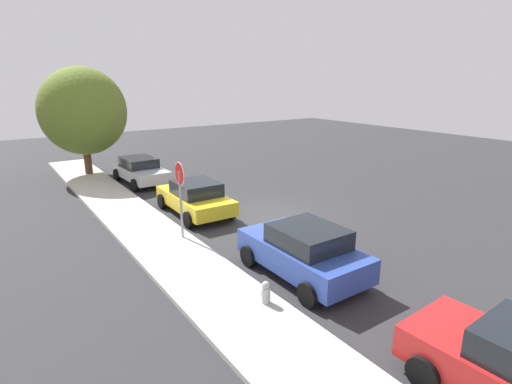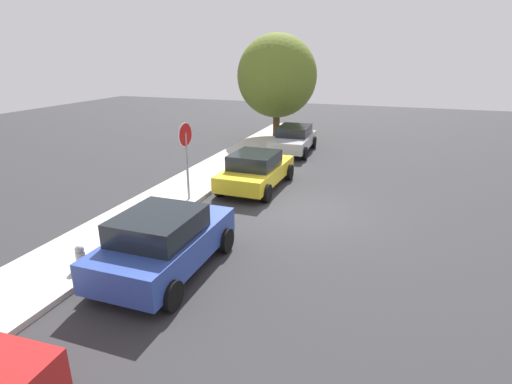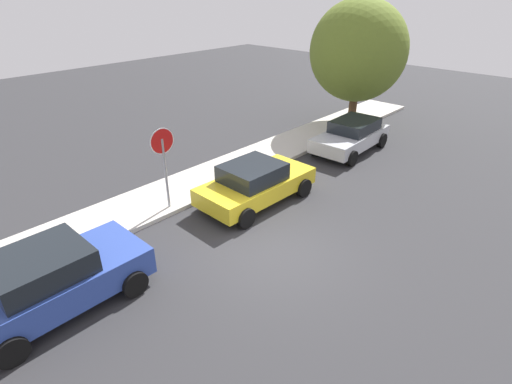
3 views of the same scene
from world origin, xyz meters
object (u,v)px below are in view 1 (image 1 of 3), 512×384
at_px(stop_sign, 180,187).
at_px(street_tree_near_corner, 83,111).
at_px(parked_car_silver, 141,170).
at_px(fire_hydrant, 266,294).
at_px(parked_car_yellow, 195,197).
at_px(parked_car_blue, 304,251).

bearing_deg(stop_sign, street_tree_near_corner, 1.94).
relative_size(parked_car_silver, fire_hydrant, 5.72).
bearing_deg(street_tree_near_corner, fire_hydrant, -178.96).
relative_size(parked_car_yellow, parked_car_silver, 1.01).
bearing_deg(parked_car_yellow, parked_car_blue, -179.21).
relative_size(parked_car_yellow, parked_car_blue, 1.05).
height_order(parked_car_yellow, parked_car_silver, parked_car_yellow).
bearing_deg(parked_car_silver, stop_sign, 170.08).
height_order(stop_sign, fire_hydrant, stop_sign).
xyz_separation_m(stop_sign, parked_car_yellow, (2.34, -1.65, -1.22)).
bearing_deg(stop_sign, fire_hydrant, 178.95).
distance_m(parked_car_blue, parked_car_silver, 12.94).
xyz_separation_m(parked_car_silver, street_tree_near_corner, (3.16, 1.90, 2.98)).
relative_size(parked_car_blue, street_tree_near_corner, 0.65).
bearing_deg(fire_hydrant, parked_car_blue, -68.28).
distance_m(stop_sign, fire_hydrant, 5.30).
distance_m(parked_car_blue, street_tree_near_corner, 16.50).
bearing_deg(stop_sign, parked_car_silver, -9.92).
distance_m(parked_car_yellow, street_tree_near_corner, 10.10).
bearing_deg(stop_sign, parked_car_yellow, -35.28).
height_order(stop_sign, street_tree_near_corner, street_tree_near_corner).
bearing_deg(parked_car_yellow, fire_hydrant, 166.72).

